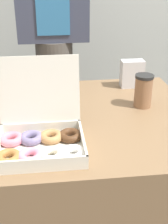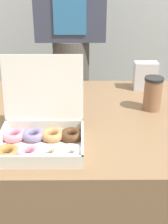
% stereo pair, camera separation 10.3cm
% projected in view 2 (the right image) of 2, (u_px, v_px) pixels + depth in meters
% --- Properties ---
extents(table, '(1.05, 0.84, 0.73)m').
position_uv_depth(table, '(78.00, 186.00, 1.46)').
color(table, brown).
rests_on(table, ground_plane).
extents(donut_box, '(0.33, 0.28, 0.29)m').
position_uv_depth(donut_box, '(41.00, 135.00, 1.08)').
color(donut_box, silver).
rests_on(donut_box, table).
extents(coffee_cup, '(0.08, 0.08, 0.15)m').
position_uv_depth(coffee_cup, '(153.00, 93.00, 1.33)').
color(coffee_cup, '#8C6042').
rests_on(coffee_cup, table).
extents(napkin_holder, '(0.11, 0.06, 0.14)m').
position_uv_depth(napkin_holder, '(145.00, 76.00, 1.55)').
color(napkin_holder, silver).
rests_on(napkin_holder, table).
extents(person_customer, '(0.40, 0.24, 1.73)m').
position_uv_depth(person_customer, '(71.00, 26.00, 1.80)').
color(person_customer, '#4C4742').
rests_on(person_customer, ground_plane).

